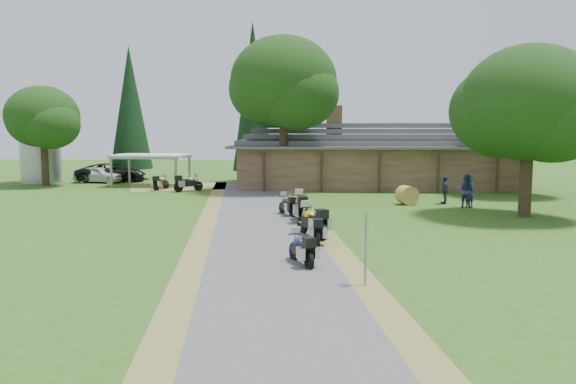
# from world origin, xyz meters

# --- Properties ---
(ground) EXTENTS (120.00, 120.00, 0.00)m
(ground) POSITION_xyz_m (0.00, 0.00, 0.00)
(ground) COLOR #355618
(ground) RESTS_ON ground
(driveway) EXTENTS (51.95, 51.95, 0.00)m
(driveway) POSITION_xyz_m (-0.50, 4.00, 0.00)
(driveway) COLOR #4F4F52
(driveway) RESTS_ON ground
(lodge) EXTENTS (21.40, 9.40, 4.90)m
(lodge) POSITION_xyz_m (6.00, 24.00, 2.45)
(lodge) COLOR brown
(lodge) RESTS_ON ground
(silo) EXTENTS (3.30, 3.30, 6.41)m
(silo) POSITION_xyz_m (-21.05, 25.57, 3.21)
(silo) COLOR gray
(silo) RESTS_ON ground
(carport) EXTENTS (5.95, 4.25, 2.44)m
(carport) POSITION_xyz_m (-11.16, 23.35, 1.22)
(carport) COLOR white
(carport) RESTS_ON ground
(car_white_sedan) EXTENTS (2.85, 5.38, 1.71)m
(car_white_sedan) POSITION_xyz_m (-16.21, 25.48, 0.86)
(car_white_sedan) COLOR white
(car_white_sedan) RESTS_ON ground
(car_dark_suv) EXTENTS (3.79, 6.52, 2.34)m
(car_dark_suv) POSITION_xyz_m (-15.49, 26.39, 1.17)
(car_dark_suv) COLOR black
(car_dark_suv) RESTS_ON ground
(motorcycle_row_a) EXTENTS (1.17, 1.75, 1.14)m
(motorcycle_row_a) POSITION_xyz_m (1.29, -1.59, 0.57)
(motorcycle_row_a) COLOR navy
(motorcycle_row_a) RESTS_ON ground
(motorcycle_row_b) EXTENTS (0.61, 1.74, 1.18)m
(motorcycle_row_b) POSITION_xyz_m (1.81, 1.93, 0.59)
(motorcycle_row_b) COLOR #B9BAC2
(motorcycle_row_b) RESTS_ON ground
(motorcycle_row_c) EXTENTS (1.58, 2.12, 1.40)m
(motorcycle_row_c) POSITION_xyz_m (1.56, 3.14, 0.70)
(motorcycle_row_c) COLOR #DDD400
(motorcycle_row_c) RESTS_ON ground
(motorcycle_row_d) EXTENTS (1.02, 2.21, 1.46)m
(motorcycle_row_d) POSITION_xyz_m (0.97, 7.01, 0.73)
(motorcycle_row_d) COLOR #D55C0E
(motorcycle_row_d) RESTS_ON ground
(motorcycle_row_e) EXTENTS (1.22, 1.72, 1.13)m
(motorcycle_row_e) POSITION_xyz_m (0.23, 8.85, 0.57)
(motorcycle_row_e) COLOR black
(motorcycle_row_e) RESTS_ON ground
(motorcycle_carport_a) EXTENTS (0.99, 1.81, 1.18)m
(motorcycle_carport_a) POSITION_xyz_m (-9.60, 20.49, 0.59)
(motorcycle_carport_a) COLOR yellow
(motorcycle_carport_a) RESTS_ON ground
(motorcycle_carport_b) EXTENTS (1.90, 1.69, 1.32)m
(motorcycle_carport_b) POSITION_xyz_m (-7.36, 19.52, 0.66)
(motorcycle_carport_b) COLOR gray
(motorcycle_carport_b) RESTS_ON ground
(person_a) EXTENTS (0.71, 0.62, 2.09)m
(person_a) POSITION_xyz_m (10.25, 12.34, 1.05)
(person_a) COLOR navy
(person_a) RESTS_ON ground
(person_b) EXTENTS (0.77, 0.75, 2.21)m
(person_b) POSITION_xyz_m (10.07, 12.32, 1.10)
(person_b) COLOR navy
(person_b) RESTS_ON ground
(person_c) EXTENTS (0.40, 0.55, 1.94)m
(person_c) POSITION_xyz_m (9.21, 13.77, 0.97)
(person_c) COLOR navy
(person_c) RESTS_ON ground
(hay_bale) EXTENTS (1.31, 1.25, 1.09)m
(hay_bale) POSITION_xyz_m (6.97, 13.38, 0.55)
(hay_bale) COLOR olive
(hay_bale) RESTS_ON ground
(sign_post) EXTENTS (0.37, 0.06, 2.06)m
(sign_post) POSITION_xyz_m (3.16, -3.96, 1.03)
(sign_post) COLOR gray
(sign_post) RESTS_ON ground
(oak_lodge_left) EXTENTS (7.48, 7.48, 12.43)m
(oak_lodge_left) POSITION_xyz_m (-0.68, 20.36, 6.21)
(oak_lodge_left) COLOR black
(oak_lodge_left) RESTS_ON ground
(oak_lodge_right) EXTENTS (6.41, 6.41, 11.08)m
(oak_lodge_right) POSITION_xyz_m (15.75, 18.73, 5.54)
(oak_lodge_right) COLOR black
(oak_lodge_right) RESTS_ON ground
(oak_driveway) EXTENTS (6.73, 6.73, 9.14)m
(oak_driveway) POSITION_xyz_m (12.16, 9.11, 4.57)
(oak_driveway) COLOR black
(oak_driveway) RESTS_ON ground
(oak_silo) EXTENTS (5.54, 5.54, 8.63)m
(oak_silo) POSITION_xyz_m (-19.39, 22.89, 4.31)
(oak_silo) COLOR black
(oak_silo) RESTS_ON ground
(cedar_near) EXTENTS (3.48, 3.48, 13.29)m
(cedar_near) POSITION_xyz_m (-3.70, 27.72, 6.64)
(cedar_near) COLOR black
(cedar_near) RESTS_ON ground
(cedar_far) EXTENTS (3.60, 3.60, 11.51)m
(cedar_far) POSITION_xyz_m (-14.50, 28.74, 5.76)
(cedar_far) COLOR black
(cedar_far) RESTS_ON ground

